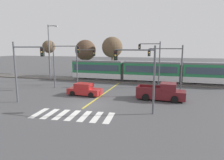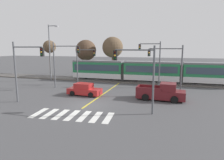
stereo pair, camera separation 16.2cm
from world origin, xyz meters
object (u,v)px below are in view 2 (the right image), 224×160
sedan_crossing (84,90)px  traffic_light_near_left (24,64)px  traffic_light_far_right (153,57)px  bare_tree_far_west (49,47)px  pickup_truck (162,93)px  bare_tree_east (113,47)px  traffic_light_near_right (140,69)px  bare_tree_west (86,50)px  traffic_light_mid_right (170,62)px  traffic_light_far_left (83,60)px  street_lamp_west (50,50)px  light_rail_tram (151,71)px  traffic_light_mid_left (62,58)px

sedan_crossing → traffic_light_near_left: bearing=-132.5°
traffic_light_far_right → bare_tree_far_west: bearing=159.3°
pickup_truck → bare_tree_east: bearing=124.4°
sedan_crossing → traffic_light_near_right: 9.68m
bare_tree_west → bare_tree_east: (5.53, 0.33, 0.59)m
traffic_light_near_left → traffic_light_mid_right: bearing=29.4°
traffic_light_near_left → bare_tree_west: size_ratio=0.88×
traffic_light_near_right → bare_tree_east: size_ratio=0.77×
pickup_truck → bare_tree_west: size_ratio=0.74×
sedan_crossing → traffic_light_far_left: 8.16m
street_lamp_west → bare_tree_east: street_lamp_west is taller
light_rail_tram → bare_tree_east: bearing=153.1°
traffic_light_mid_left → traffic_light_near_left: size_ratio=1.02×
pickup_truck → bare_tree_far_west: bearing=147.3°
traffic_light_far_right → bare_tree_far_west: size_ratio=0.91×
light_rail_tram → traffic_light_mid_right: bearing=-69.8°
traffic_light_near_right → traffic_light_far_right: bearing=89.8°
light_rail_tram → traffic_light_mid_left: bearing=-146.0°
pickup_truck → traffic_light_far_left: bearing=153.2°
traffic_light_far_left → bare_tree_east: size_ratio=0.75×
traffic_light_mid_left → bare_tree_east: (4.05, 12.20, 1.56)m
traffic_light_mid_left → bare_tree_west: 12.00m
traffic_light_far_right → light_rail_tram: bearing=97.7°
traffic_light_far_right → traffic_light_far_left: 10.94m
sedan_crossing → light_rail_tram: bearing=57.5°
sedan_crossing → street_lamp_west: (-10.06, 8.22, 4.75)m
traffic_light_far_left → pickup_truck: bearing=-26.8°
bare_tree_west → traffic_light_mid_right: bearing=-35.5°
traffic_light_mid_left → light_rail_tram: bearing=34.0°
traffic_light_near_left → street_lamp_west: bearing=112.5°
sedan_crossing → traffic_light_mid_left: bearing=146.8°
traffic_light_mid_right → traffic_light_mid_left: bearing=-179.6°
street_lamp_west → bare_tree_west: 7.78m
bare_tree_far_west → bare_tree_west: bearing=-9.4°
sedan_crossing → traffic_light_near_left: 7.67m
light_rail_tram → traffic_light_near_left: bearing=-125.9°
traffic_light_far_right → traffic_light_mid_left: 13.34m
traffic_light_mid_right → bare_tree_east: size_ratio=0.78×
traffic_light_near_right → bare_tree_far_west: (-23.47, 21.53, 1.92)m
traffic_light_mid_right → street_lamp_west: 20.85m
bare_tree_far_west → traffic_light_mid_right: bearing=-27.2°
traffic_light_near_right → traffic_light_far_left: bearing=132.8°
light_rail_tram → traffic_light_mid_left: traffic_light_mid_left is taller
pickup_truck → traffic_light_mid_right: bearing=76.0°
pickup_truck → traffic_light_mid_left: size_ratio=0.82×
traffic_light_mid_left → bare_tree_west: size_ratio=0.90×
traffic_light_near_left → bare_tree_west: (-1.75, 20.06, 1.09)m
bare_tree_far_west → bare_tree_east: bare_tree_east is taller
pickup_truck → street_lamp_west: 21.50m
traffic_light_far_left → traffic_light_near_left: (-1.39, -11.78, 0.33)m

